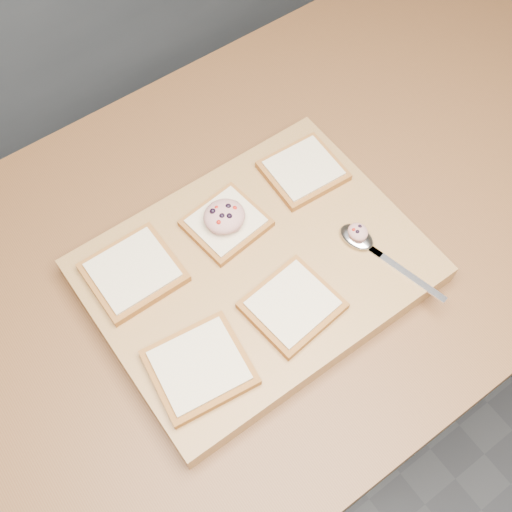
{
  "coord_description": "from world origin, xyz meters",
  "views": [
    {
      "loc": [
        -0.4,
        -0.43,
        1.8
      ],
      "look_at": [
        -0.13,
        -0.05,
        0.97
      ],
      "focal_mm": 45.0,
      "sensor_mm": 36.0,
      "label": 1
    }
  ],
  "objects_px": {
    "cutting_board": "(256,271)",
    "spoon": "(364,242)",
    "tuna_salad_dollop": "(224,216)",
    "bread_far_center": "(226,223)"
  },
  "relations": [
    {
      "from": "tuna_salad_dollop",
      "to": "spoon",
      "type": "bearing_deg",
      "value": -44.15
    },
    {
      "from": "cutting_board",
      "to": "spoon",
      "type": "height_order",
      "value": "spoon"
    },
    {
      "from": "bread_far_center",
      "to": "spoon",
      "type": "distance_m",
      "value": 0.22
    },
    {
      "from": "tuna_salad_dollop",
      "to": "cutting_board",
      "type": "bearing_deg",
      "value": -90.2
    },
    {
      "from": "cutting_board",
      "to": "tuna_salad_dollop",
      "type": "height_order",
      "value": "tuna_salad_dollop"
    },
    {
      "from": "spoon",
      "to": "tuna_salad_dollop",
      "type": "bearing_deg",
      "value": 135.85
    },
    {
      "from": "cutting_board",
      "to": "spoon",
      "type": "bearing_deg",
      "value": -23.56
    },
    {
      "from": "tuna_salad_dollop",
      "to": "spoon",
      "type": "relative_size",
      "value": 0.34
    },
    {
      "from": "spoon",
      "to": "cutting_board",
      "type": "bearing_deg",
      "value": 156.44
    },
    {
      "from": "tuna_salad_dollop",
      "to": "spoon",
      "type": "height_order",
      "value": "tuna_salad_dollop"
    }
  ]
}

